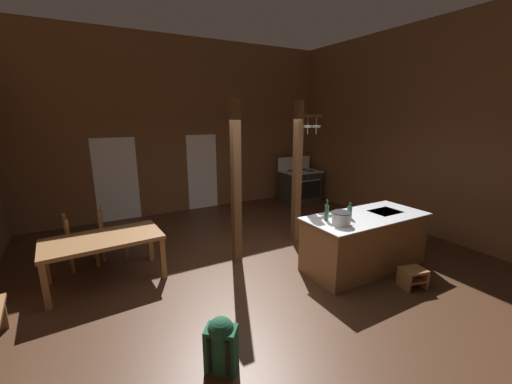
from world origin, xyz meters
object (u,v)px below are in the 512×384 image
(backpack, at_px, (221,342))
(stockpot_on_counter, at_px, (341,218))
(ladderback_chair_near_window, at_px, (78,242))
(ladderback_chair_by_post, at_px, (111,233))
(step_stool, at_px, (413,276))
(dining_table, at_px, (103,243))
(mixing_bowl_on_counter, at_px, (340,213))
(bottle_short_on_counter, at_px, (327,212))
(bottle_tall_on_counter, at_px, (350,212))
(kitchen_island, at_px, (364,241))
(stove_range, at_px, (300,185))

(backpack, distance_m, stockpot_on_counter, 2.57)
(ladderback_chair_near_window, distance_m, ladderback_chair_by_post, 0.55)
(step_stool, bearing_deg, stockpot_on_counter, 139.09)
(ladderback_chair_by_post, relative_size, backpack, 1.59)
(dining_table, xyz_separation_m, backpack, (0.89, -2.53, -0.34))
(mixing_bowl_on_counter, xyz_separation_m, bottle_short_on_counter, (-0.41, -0.11, 0.10))
(bottle_tall_on_counter, bearing_deg, mixing_bowl_on_counter, 88.86)
(kitchen_island, bearing_deg, ladderback_chair_near_window, 150.68)
(stove_range, xyz_separation_m, stockpot_on_counter, (-2.35, -4.13, 0.55))
(kitchen_island, bearing_deg, dining_table, 157.33)
(stove_range, relative_size, mixing_bowl_on_counter, 6.39)
(ladderback_chair_near_window, relative_size, ladderback_chair_by_post, 1.00)
(stove_range, bearing_deg, backpack, -133.77)
(step_stool, xyz_separation_m, dining_table, (-4.07, 2.49, 0.47))
(stove_range, distance_m, dining_table, 6.06)
(ladderback_chair_near_window, distance_m, backpack, 3.53)
(kitchen_island, distance_m, ladderback_chair_near_window, 4.91)
(ladderback_chair_near_window, xyz_separation_m, mixing_bowl_on_counter, (3.93, -2.16, 0.52))
(kitchen_island, height_order, backpack, kitchen_island)
(ladderback_chair_by_post, bearing_deg, stove_range, 14.78)
(stove_range, xyz_separation_m, ladderback_chair_by_post, (-5.41, -1.43, -0.03))
(ladderback_chair_near_window, relative_size, stockpot_on_counter, 2.63)
(dining_table, distance_m, bottle_tall_on_counter, 3.93)
(step_stool, bearing_deg, bottle_tall_on_counter, 119.51)
(kitchen_island, bearing_deg, stove_range, 67.53)
(stockpot_on_counter, height_order, mixing_bowl_on_counter, stockpot_on_counter)
(ladderback_chair_near_window, relative_size, backpack, 1.59)
(kitchen_island, distance_m, bottle_short_on_counter, 0.98)
(step_stool, height_order, bottle_tall_on_counter, bottle_tall_on_counter)
(ladderback_chair_by_post, relative_size, mixing_bowl_on_counter, 4.60)
(kitchen_island, relative_size, stove_range, 1.64)
(ladderback_chair_near_window, xyz_separation_m, bottle_short_on_counter, (3.52, -2.27, 0.62))
(backpack, height_order, bottle_short_on_counter, bottle_short_on_counter)
(step_stool, relative_size, stockpot_on_counter, 1.15)
(backpack, bearing_deg, bottle_tall_on_counter, 19.16)
(backpack, distance_m, mixing_bowl_on_counter, 2.99)
(stove_range, xyz_separation_m, mixing_bowl_on_counter, (-2.01, -3.76, 0.49))
(mixing_bowl_on_counter, distance_m, bottle_tall_on_counter, 0.22)
(kitchen_island, bearing_deg, mixing_bowl_on_counter, 144.90)
(dining_table, distance_m, bottle_short_on_counter, 3.53)
(ladderback_chair_near_window, height_order, backpack, ladderback_chair_near_window)
(kitchen_island, bearing_deg, step_stool, -80.09)
(bottle_tall_on_counter, bearing_deg, ladderback_chair_by_post, 143.28)
(bottle_short_on_counter, bearing_deg, dining_table, 154.52)
(ladderback_chair_near_window, height_order, mixing_bowl_on_counter, mixing_bowl_on_counter)
(dining_table, xyz_separation_m, ladderback_chair_by_post, (0.17, 0.94, -0.20))
(ladderback_chair_near_window, height_order, bottle_tall_on_counter, bottle_tall_on_counter)
(step_stool, height_order, ladderback_chair_by_post, ladderback_chair_by_post)
(ladderback_chair_by_post, height_order, backpack, ladderback_chair_by_post)
(stove_range, xyz_separation_m, backpack, (-4.69, -4.90, -0.17))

